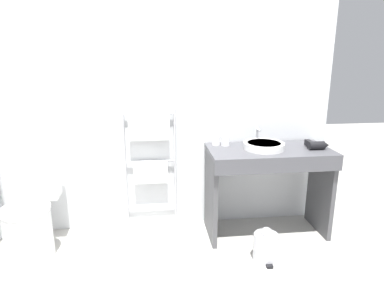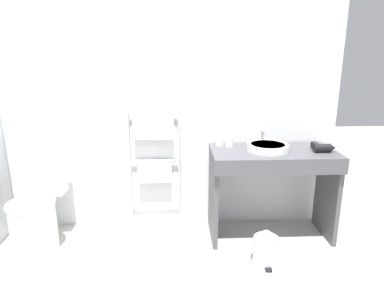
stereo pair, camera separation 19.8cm
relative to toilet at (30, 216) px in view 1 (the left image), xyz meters
The scene contains 10 objects.
wall_back 1.51m from the toilet, 21.52° to the left, with size 3.23×0.12×2.50m, color silver.
toilet is the anchor object (origin of this frame).
towel_radiator 1.15m from the toilet, 18.06° to the left, with size 0.49×0.06×1.17m.
vanity_counter 2.09m from the toilet, ahead, with size 1.09×0.55×0.82m.
sink_basin 2.08m from the toilet, ahead, with size 0.36×0.36×0.06m.
faucet 2.12m from the toilet, ahead, with size 0.02×0.10×0.15m.
cup_near_wall 1.73m from the toilet, ahead, with size 0.08×0.08×0.08m.
cup_near_edge 1.80m from the toilet, ahead, with size 0.08×0.08×0.09m.
hair_dryer 2.54m from the toilet, ahead, with size 0.19×0.17×0.07m.
trash_bin 1.97m from the toilet, 10.23° to the right, with size 0.20×0.23×0.29m.
Camera 1 is at (-0.09, -1.65, 1.64)m, focal length 32.00 mm.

